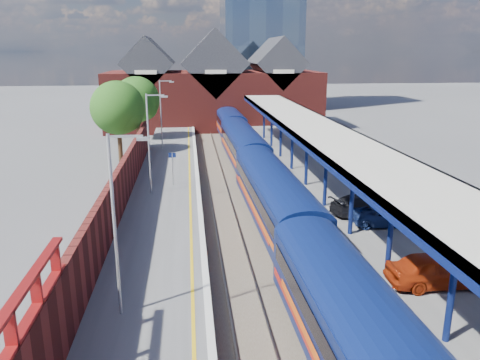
# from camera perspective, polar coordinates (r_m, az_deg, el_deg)

# --- Properties ---
(ground) EXTENTS (240.00, 240.00, 0.00)m
(ground) POSITION_cam_1_polar(r_m,az_deg,el_deg) (41.95, -1.02, 0.55)
(ground) COLOR #5B5B5E
(ground) RESTS_ON ground
(ballast_bed) EXTENTS (6.00, 76.00, 0.06)m
(ballast_bed) POSITION_cam_1_polar(r_m,az_deg,el_deg) (32.43, 0.62, -3.90)
(ballast_bed) COLOR #473D33
(ballast_bed) RESTS_ON ground
(rails) EXTENTS (4.51, 76.00, 0.14)m
(rails) POSITION_cam_1_polar(r_m,az_deg,el_deg) (32.40, 0.62, -3.75)
(rails) COLOR slate
(rails) RESTS_ON ground
(left_platform) EXTENTS (5.00, 76.00, 1.00)m
(left_platform) POSITION_cam_1_polar(r_m,az_deg,el_deg) (32.11, -9.19, -3.42)
(left_platform) COLOR #565659
(left_platform) RESTS_ON ground
(right_platform) EXTENTS (6.00, 76.00, 1.00)m
(right_platform) POSITION_cam_1_polar(r_m,az_deg,el_deg) (33.50, 10.88, -2.70)
(right_platform) COLOR #565659
(right_platform) RESTS_ON ground
(coping_left) EXTENTS (0.30, 76.00, 0.05)m
(coping_left) POSITION_cam_1_polar(r_m,az_deg,el_deg) (31.90, -5.01, -2.41)
(coping_left) COLOR silver
(coping_left) RESTS_ON left_platform
(coping_right) EXTENTS (0.30, 76.00, 0.05)m
(coping_right) POSITION_cam_1_polar(r_m,az_deg,el_deg) (32.62, 6.13, -2.03)
(coping_right) COLOR silver
(coping_right) RESTS_ON right_platform
(yellow_line) EXTENTS (0.14, 76.00, 0.01)m
(yellow_line) POSITION_cam_1_polar(r_m,az_deg,el_deg) (31.90, -6.08, -2.47)
(yellow_line) COLOR yellow
(yellow_line) RESTS_ON left_platform
(train) EXTENTS (3.12, 65.95, 3.45)m
(train) POSITION_cam_1_polar(r_m,az_deg,el_deg) (37.36, 1.87, 2.04)
(train) COLOR #0B194F
(train) RESTS_ON ground
(canopy) EXTENTS (4.50, 52.00, 4.48)m
(canopy) POSITION_cam_1_polar(r_m,az_deg,el_deg) (34.06, 9.49, 5.90)
(canopy) COLOR navy
(canopy) RESTS_ON right_platform
(lamp_post_b) EXTENTS (1.48, 0.18, 7.00)m
(lamp_post_b) POSITION_cam_1_polar(r_m,az_deg,el_deg) (17.56, -14.68, -4.24)
(lamp_post_b) COLOR #A5A8AA
(lamp_post_b) RESTS_ON left_platform
(lamp_post_c) EXTENTS (1.48, 0.18, 7.00)m
(lamp_post_c) POSITION_cam_1_polar(r_m,az_deg,el_deg) (33.00, -10.86, 5.08)
(lamp_post_c) COLOR #A5A8AA
(lamp_post_c) RESTS_ON left_platform
(lamp_post_d) EXTENTS (1.48, 0.18, 7.00)m
(lamp_post_d) POSITION_cam_1_polar(r_m,az_deg,el_deg) (48.79, -9.48, 8.41)
(lamp_post_d) COLOR #A5A8AA
(lamp_post_d) RESTS_ON left_platform
(platform_sign) EXTENTS (0.55, 0.08, 2.50)m
(platform_sign) POSITION_cam_1_polar(r_m,az_deg,el_deg) (35.34, -8.24, 2.05)
(platform_sign) COLOR #A5A8AA
(platform_sign) RESTS_ON left_platform
(brick_wall) EXTENTS (0.35, 50.00, 3.86)m
(brick_wall) POSITION_cam_1_polar(r_m,az_deg,el_deg) (25.69, -15.83, -4.04)
(brick_wall) COLOR maroon
(brick_wall) RESTS_ON left_platform
(station_building) EXTENTS (30.00, 12.12, 13.78)m
(station_building) POSITION_cam_1_polar(r_m,az_deg,el_deg) (68.69, -3.24, 10.94)
(station_building) COLOR maroon
(station_building) RESTS_ON ground
(tree_near) EXTENTS (5.20, 5.20, 8.10)m
(tree_near) POSITION_cam_1_polar(r_m,az_deg,el_deg) (47.07, -14.52, 8.33)
(tree_near) COLOR #382314
(tree_near) RESTS_ON ground
(tree_far) EXTENTS (5.20, 5.20, 8.10)m
(tree_far) POSITION_cam_1_polar(r_m,az_deg,el_deg) (54.85, -12.34, 9.40)
(tree_far) COLOR #382314
(tree_far) RESTS_ON ground
(parked_car_red) EXTENTS (4.30, 1.75, 1.46)m
(parked_car_red) POSITION_cam_1_polar(r_m,az_deg,el_deg) (22.03, 22.92, -10.05)
(parked_car_red) COLOR #A42C0D
(parked_car_red) RESTS_ON right_platform
(parked_car_dark) EXTENTS (4.53, 2.78, 1.23)m
(parked_car_dark) POSITION_cam_1_polar(r_m,az_deg,el_deg) (29.95, 14.74, -2.89)
(parked_car_dark) COLOR black
(parked_car_dark) RESTS_ON right_platform
(parked_car_blue) EXTENTS (4.14, 2.23, 1.10)m
(parked_car_blue) POSITION_cam_1_polar(r_m,az_deg,el_deg) (28.43, 17.37, -4.20)
(parked_car_blue) COLOR navy
(parked_car_blue) RESTS_ON right_platform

